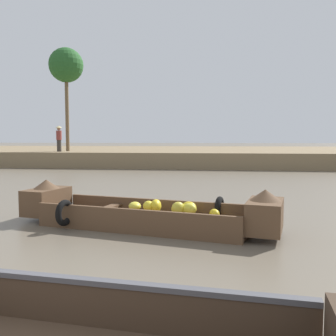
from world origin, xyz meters
name	(u,v)px	position (x,y,z in m)	size (l,w,h in m)	color
ground_plane	(149,193)	(0.00, 10.00, 0.00)	(300.00, 300.00, 0.00)	#665B4C
riverbank_strip	(188,154)	(0.00, 29.39, 0.48)	(160.00, 20.00, 0.96)	#7F6B4C
banana_boat	(145,213)	(0.71, 5.43, 0.30)	(5.44, 2.25, 0.88)	brown
palm_tree_mid	(66,66)	(-7.65, 22.10, 6.58)	(2.26, 2.26, 6.83)	brown
vendor_person	(59,137)	(-7.78, 20.97, 1.89)	(0.44, 0.44, 1.66)	#332D28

